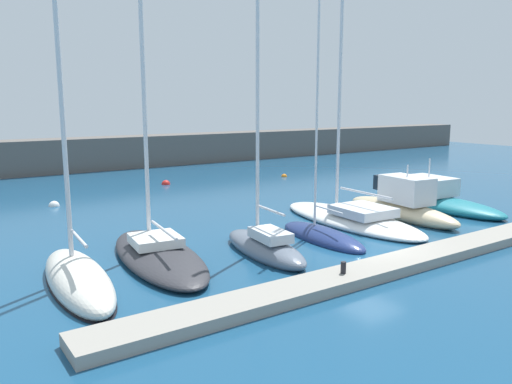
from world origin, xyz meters
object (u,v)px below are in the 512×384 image
Objects in this scene: motorboat_teal_seventh at (436,199)px; mooring_buoy_orange at (284,177)px; sailboat_ivory_nearest at (78,277)px; sailboat_charcoal_second at (158,250)px; mooring_buoy_red at (166,184)px; sailboat_white_fifth at (351,216)px; sailboat_navy_fourth at (322,235)px; sailboat_slate_third at (265,245)px; dock_bollard at (343,268)px; motorboat_sand_sixth at (402,205)px; mooring_buoy_white at (54,206)px.

motorboat_teal_seventh is 16.14m from mooring_buoy_orange.
sailboat_charcoal_second is (3.63, 1.21, 0.09)m from sailboat_ivory_nearest.
mooring_buoy_red is (8.70, 18.43, -0.43)m from sailboat_charcoal_second.
sailboat_white_fifth is (15.25, 1.51, 0.03)m from sailboat_ivory_nearest.
sailboat_charcoal_second is at bearing 85.37° from sailboat_navy_fourth.
mooring_buoy_red is at bearing -6.26° from sailboat_slate_third.
dock_bollard is at bearing -99.63° from mooring_buoy_red.
motorboat_teal_seventh reaches higher than mooring_buoy_orange.
sailboat_navy_fourth reaches higher than motorboat_teal_seventh.
motorboat_sand_sixth is 17.42m from mooring_buoy_orange.
motorboat_sand_sixth is at bearing 103.57° from motorboat_teal_seventh.
mooring_buoy_red is at bearing 24.18° from motorboat_sand_sixth.
motorboat_teal_seventh is (22.71, 1.49, 0.16)m from sailboat_ivory_nearest.
sailboat_white_fifth reaches higher than sailboat_slate_third.
sailboat_ivory_nearest is 9.66m from dock_bollard.
motorboat_sand_sixth is 16.29× the size of mooring_buoy_orange.
sailboat_ivory_nearest is at bearing 115.52° from sailboat_charcoal_second.
sailboat_ivory_nearest is 0.76× the size of sailboat_charcoal_second.
sailboat_ivory_nearest is 1.59× the size of motorboat_sand_sixth.
mooring_buoy_orange is (11.33, 17.77, -0.17)m from sailboat_navy_fourth.
sailboat_ivory_nearest is at bearing 147.13° from dock_bollard.
motorboat_sand_sixth reaches higher than mooring_buoy_red.
sailboat_navy_fourth is 19.60× the size of mooring_buoy_white.
motorboat_teal_seventh is at bearing -76.64° from sailboat_navy_fourth.
dock_bollard is (-14.84, -22.87, 0.62)m from mooring_buoy_orange.
sailboat_ivory_nearest is 3.83m from sailboat_charcoal_second.
mooring_buoy_orange is at bearing -33.41° from sailboat_slate_third.
sailboat_navy_fourth is 6.21m from dock_bollard.
sailboat_ivory_nearest is 1.01× the size of sailboat_navy_fourth.
sailboat_navy_fourth is at bearing -92.46° from sailboat_charcoal_second.
motorboat_sand_sixth is (10.71, 1.40, 0.34)m from sailboat_slate_third.
sailboat_white_fifth is 7.47m from motorboat_teal_seventh.
motorboat_sand_sixth reaches higher than motorboat_teal_seventh.
sailboat_navy_fourth is 30.16× the size of dock_bollard.
sailboat_slate_third is 21.73× the size of mooring_buoy_orange.
sailboat_navy_fourth reaches higher than sailboat_slate_third.
sailboat_navy_fourth is 7.03m from motorboat_sand_sixth.
sailboat_ivory_nearest is at bearing 97.59° from motorboat_teal_seventh.
sailboat_navy_fourth is at bearing 117.22° from sailboat_white_fifth.
mooring_buoy_white is (-9.63, -4.06, 0.00)m from mooring_buoy_red.
sailboat_white_fifth is 43.74× the size of dock_bollard.
sailboat_charcoal_second reaches higher than mooring_buoy_white.
sailboat_white_fifth is 9.82m from dock_bollard.
sailboat_slate_third reaches higher than motorboat_teal_seventh.
sailboat_charcoal_second is at bearing 94.69° from motorboat_teal_seventh.
sailboat_white_fifth is (7.39, 2.13, -0.05)m from sailboat_slate_third.
motorboat_teal_seventh is (4.14, 0.71, -0.26)m from motorboat_sand_sixth.
motorboat_sand_sixth is at bearing -83.64° from sailboat_ivory_nearest.
dock_bollard is (-14.60, -6.74, 0.12)m from motorboat_teal_seventh.
mooring_buoy_red is (4.47, 20.26, -0.42)m from sailboat_slate_third.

